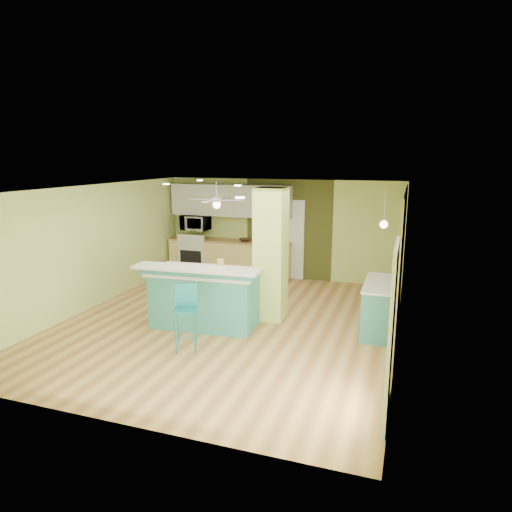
# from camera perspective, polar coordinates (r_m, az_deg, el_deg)

# --- Properties ---
(floor) EXTENTS (6.00, 7.00, 0.01)m
(floor) POSITION_cam_1_polar(r_m,az_deg,el_deg) (8.68, -3.32, -8.31)
(floor) COLOR #9E6A37
(floor) RESTS_ON ground
(ceiling) EXTENTS (6.00, 7.00, 0.01)m
(ceiling) POSITION_cam_1_polar(r_m,az_deg,el_deg) (8.14, -3.54, 8.47)
(ceiling) COLOR white
(ceiling) RESTS_ON wall_back
(wall_back) EXTENTS (6.00, 0.01, 2.50)m
(wall_back) POSITION_cam_1_polar(r_m,az_deg,el_deg) (11.58, 3.15, 3.38)
(wall_back) COLOR #C3D673
(wall_back) RESTS_ON floor
(wall_front) EXTENTS (6.00, 0.01, 2.50)m
(wall_front) POSITION_cam_1_polar(r_m,az_deg,el_deg) (5.37, -17.85, -7.89)
(wall_front) COLOR #C3D673
(wall_front) RESTS_ON floor
(wall_left) EXTENTS (0.01, 7.00, 2.50)m
(wall_left) POSITION_cam_1_polar(r_m,az_deg,el_deg) (9.84, -19.85, 1.05)
(wall_left) COLOR #C3D673
(wall_left) RESTS_ON floor
(wall_right) EXTENTS (0.01, 7.00, 2.50)m
(wall_right) POSITION_cam_1_polar(r_m,az_deg,el_deg) (7.72, 17.69, -1.75)
(wall_right) COLOR #C3D673
(wall_right) RESTS_ON floor
(wood_panel) EXTENTS (0.02, 3.40, 2.50)m
(wood_panel) POSITION_cam_1_polar(r_m,az_deg,el_deg) (8.31, 17.69, -0.78)
(wood_panel) COLOR #8C7750
(wood_panel) RESTS_ON floor
(olive_accent) EXTENTS (2.20, 0.02, 2.50)m
(olive_accent) POSITION_cam_1_polar(r_m,az_deg,el_deg) (11.51, 4.09, 3.31)
(olive_accent) COLOR #42461C
(olive_accent) RESTS_ON floor
(interior_door) EXTENTS (0.82, 0.05, 2.00)m
(interior_door) POSITION_cam_1_polar(r_m,az_deg,el_deg) (11.53, 4.04, 2.06)
(interior_door) COLOR white
(interior_door) RESTS_ON floor
(french_door) EXTENTS (0.04, 1.08, 2.10)m
(french_door) POSITION_cam_1_polar(r_m,az_deg,el_deg) (5.58, 16.55, -9.22)
(french_door) COLOR silver
(french_door) RESTS_ON floor
(column) EXTENTS (0.55, 0.55, 2.50)m
(column) POSITION_cam_1_polar(r_m,az_deg,el_deg) (8.57, 1.87, 0.19)
(column) COLOR #C8E469
(column) RESTS_ON floor
(kitchen_run) EXTENTS (3.25, 0.63, 0.94)m
(kitchen_run) POSITION_cam_1_polar(r_m,az_deg,el_deg) (11.86, -3.35, -0.24)
(kitchen_run) COLOR #DECA74
(kitchen_run) RESTS_ON floor
(stove) EXTENTS (0.76, 0.66, 1.08)m
(stove) POSITION_cam_1_polar(r_m,az_deg,el_deg) (12.24, -7.49, 0.01)
(stove) COLOR silver
(stove) RESTS_ON floor
(upper_cabinets) EXTENTS (3.20, 0.34, 0.80)m
(upper_cabinets) POSITION_cam_1_polar(r_m,az_deg,el_deg) (11.74, -3.22, 6.94)
(upper_cabinets) COLOR silver
(upper_cabinets) RESTS_ON wall_back
(microwave) EXTENTS (0.70, 0.48, 0.39)m
(microwave) POSITION_cam_1_polar(r_m,az_deg,el_deg) (12.09, -7.59, 4.15)
(microwave) COLOR white
(microwave) RESTS_ON wall_back
(ceiling_fan) EXTENTS (1.41, 1.41, 0.61)m
(ceiling_fan) POSITION_cam_1_polar(r_m,az_deg,el_deg) (10.44, -4.94, 6.95)
(ceiling_fan) COLOR silver
(ceiling_fan) RESTS_ON ceiling
(pendant_lamp) EXTENTS (0.14, 0.14, 0.69)m
(pendant_lamp) POSITION_cam_1_polar(r_m,az_deg,el_deg) (8.35, 15.68, 3.85)
(pendant_lamp) COLOR white
(pendant_lamp) RESTS_ON ceiling
(wall_decor) EXTENTS (0.03, 0.90, 0.70)m
(wall_decor) POSITION_cam_1_polar(r_m,az_deg,el_deg) (8.45, 17.70, 1.51)
(wall_decor) COLOR brown
(wall_decor) RESTS_ON wood_panel
(peninsula) EXTENTS (2.26, 1.33, 1.19)m
(peninsula) POSITION_cam_1_polar(r_m,az_deg,el_deg) (8.41, -6.40, -5.04)
(peninsula) COLOR teal
(peninsula) RESTS_ON floor
(bar_stool) EXTENTS (0.45, 0.45, 1.06)m
(bar_stool) POSITION_cam_1_polar(r_m,az_deg,el_deg) (7.40, -8.75, -6.29)
(bar_stool) COLOR teal
(bar_stool) RESTS_ON floor
(side_counter) EXTENTS (0.60, 1.40, 0.90)m
(side_counter) POSITION_cam_1_polar(r_m,az_deg,el_deg) (8.38, 15.33, -6.18)
(side_counter) COLOR teal
(side_counter) RESTS_ON floor
(fruit_bowl) EXTENTS (0.36, 0.36, 0.07)m
(fruit_bowl) POSITION_cam_1_polar(r_m,az_deg,el_deg) (11.57, -1.41, 2.01)
(fruit_bowl) COLOR #3A2517
(fruit_bowl) RESTS_ON kitchen_run
(canister) EXTENTS (0.13, 0.13, 0.17)m
(canister) POSITION_cam_1_polar(r_m,az_deg,el_deg) (8.41, -4.48, -0.98)
(canister) COLOR gold
(canister) RESTS_ON peninsula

